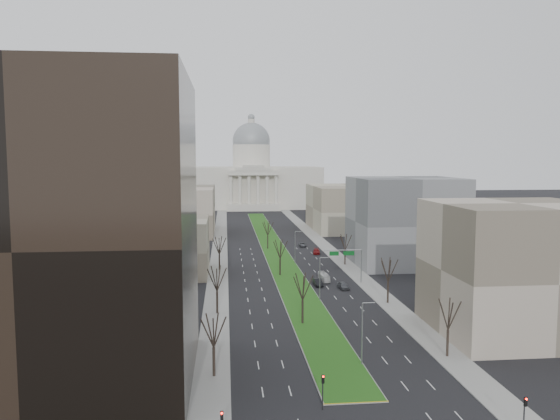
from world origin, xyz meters
TOP-DOWN VIEW (x-y plane):
  - ground at (0.00, 120.00)m, footprint 600.00×600.00m
  - median at (0.00, 118.99)m, footprint 8.00×222.03m
  - sidewalk_left at (-17.50, 95.00)m, footprint 5.00×330.00m
  - sidewalk_right at (17.50, 95.00)m, footprint 5.00×330.00m
  - capitol at (0.00, 269.59)m, footprint 80.00×46.00m
  - building_glass_tower at (-37.00, 18.00)m, footprint 34.00×30.00m
  - building_beige_left at (-33.00, 85.00)m, footprint 26.00×22.00m
  - building_tan_right at (33.00, 32.00)m, footprint 26.00×24.00m
  - building_grey_right at (34.00, 92.00)m, footprint 28.00×26.00m
  - building_far_left at (-35.00, 160.00)m, footprint 30.00×40.00m
  - building_far_right at (35.00, 165.00)m, footprint 30.00×40.00m
  - tree_left_near at (-17.20, 18.00)m, footprint 5.10×5.10m
  - tree_left_mid at (-17.20, 48.00)m, footprint 5.40×5.40m
  - tree_left_far at (-17.20, 88.00)m, footprint 5.28×5.28m
  - tree_right_near at (17.20, 22.00)m, footprint 5.16×5.16m
  - tree_right_mid at (17.20, 52.00)m, footprint 5.52×5.52m
  - tree_right_far at (17.20, 92.00)m, footprint 5.04×5.04m
  - tree_median_a at (-2.00, 40.00)m, footprint 5.40×5.40m
  - tree_median_b at (-2.00, 80.00)m, footprint 5.40×5.40m
  - tree_median_c at (-2.00, 120.00)m, footprint 5.40×5.40m
  - streetlamp_median_a at (3.76, 20.00)m, footprint 1.90×0.20m
  - streetlamp_median_b at (3.76, 55.00)m, footprint 1.90×0.20m
  - streetlamp_median_c at (3.76, 95.00)m, footprint 1.90×0.20m
  - traffic_signal_right at (16.00, -1.07)m, footprint 0.32×0.41m
  - traffic_signal_median at (-4.30, 6.93)m, footprint 0.32×0.41m
  - mast_arm_signs at (13.49, 70.03)m, footprint 9.12×0.24m
  - car_grey_near at (10.78, 64.88)m, footprint 2.38×4.79m
  - car_black at (5.63, 68.59)m, footprint 1.85×4.92m
  - car_red at (12.28, 109.96)m, footprint 2.81×5.31m
  - car_grey_far at (9.86, 123.75)m, footprint 2.23×4.79m
  - box_van at (7.94, 73.37)m, footprint 1.86×6.89m

SIDE VIEW (x-z plane):
  - ground at x=0.00m, z-range 0.00..0.00m
  - sidewalk_left at x=-17.50m, z-range 0.00..0.15m
  - sidewalk_right at x=17.50m, z-range 0.00..0.15m
  - median at x=0.00m, z-range 0.00..0.20m
  - car_grey_far at x=9.86m, z-range 0.00..1.33m
  - car_red at x=12.28m, z-range 0.00..1.47m
  - car_grey_near at x=10.78m, z-range 0.00..1.57m
  - car_black at x=5.63m, z-range 0.00..1.60m
  - box_van at x=7.94m, z-range 0.00..1.90m
  - traffic_signal_right at x=16.00m, z-range 0.64..4.94m
  - traffic_signal_median at x=-4.30m, z-range 0.64..4.94m
  - streetlamp_median_a at x=3.76m, z-range 0.23..9.39m
  - streetlamp_median_b at x=3.76m, z-range 0.23..9.39m
  - streetlamp_median_c at x=3.76m, z-range 0.23..9.39m
  - mast_arm_signs at x=13.49m, z-range 2.06..10.15m
  - tree_right_far at x=17.20m, z-range 1.99..11.07m
  - tree_left_near at x=-17.20m, z-range 2.02..11.20m
  - tree_right_near at x=17.20m, z-range 2.04..11.33m
  - tree_left_far at x=-17.20m, z-range 2.09..11.59m
  - tree_left_mid at x=-17.20m, z-range 2.14..11.86m
  - tree_median_a at x=-2.00m, z-range 2.14..11.86m
  - tree_median_b at x=-2.00m, z-range 2.14..11.86m
  - tree_median_c at x=-2.00m, z-range 2.14..11.86m
  - building_beige_left at x=-33.00m, z-range 0.00..14.00m
  - tree_right_mid at x=17.20m, z-range 2.19..12.12m
  - building_far_left at x=-35.00m, z-range 0.00..18.00m
  - building_far_right at x=35.00m, z-range 0.00..18.00m
  - building_tan_right at x=33.00m, z-range 0.00..22.00m
  - building_grey_right at x=34.00m, z-range 0.00..24.00m
  - capitol at x=0.00m, z-range -11.19..43.81m
  - building_glass_tower at x=-37.00m, z-range 0.00..40.00m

